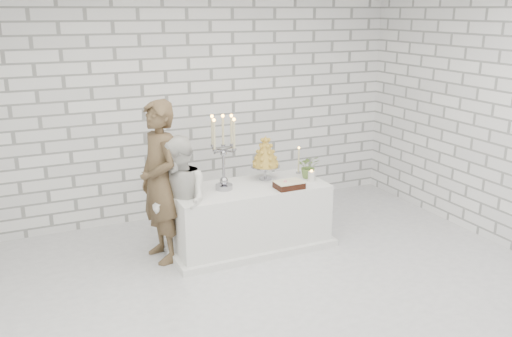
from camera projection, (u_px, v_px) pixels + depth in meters
name	position (u px, v px, depth m)	size (l,w,h in m)	color
ground	(273.00, 294.00, 5.39)	(6.00, 5.00, 0.01)	silver
wall_back	(190.00, 105.00, 7.14)	(6.00, 0.01, 3.00)	white
wall_front	(490.00, 257.00, 2.78)	(6.00, 0.01, 3.00)	white
wall_right	(510.00, 121.00, 6.16)	(0.01, 5.00, 3.00)	white
cake_table	(249.00, 216.00, 6.37)	(1.80, 0.80, 0.75)	white
groom	(160.00, 182.00, 5.91)	(0.66, 0.43, 1.81)	brown
bride	(180.00, 202.00, 5.85)	(0.70, 0.55, 1.44)	silver
candelabra	(223.00, 152.00, 6.04)	(0.35, 0.35, 0.87)	#95959E
croquembouche	(265.00, 158.00, 6.44)	(0.35, 0.35, 0.54)	olive
chocolate_cake	(289.00, 185.00, 6.19)	(0.32, 0.23, 0.08)	black
pillar_candle	(311.00, 176.00, 6.43)	(0.08, 0.08, 0.12)	white
extra_taper	(299.00, 161.00, 6.71)	(0.06, 0.06, 0.32)	#C6BC8F
flowers	(309.00, 166.00, 6.55)	(0.26, 0.22, 0.29)	#45733E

